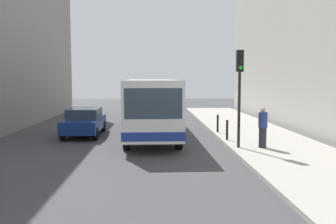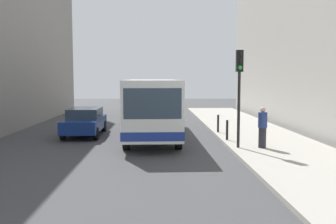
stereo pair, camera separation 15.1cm
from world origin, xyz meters
TOP-DOWN VIEW (x-y plane):
  - ground_plane at (0.00, 0.00)m, footprint 80.00×80.00m
  - sidewalk at (5.40, 0.00)m, footprint 4.40×40.00m
  - bus at (-0.17, 3.23)m, footprint 2.72×11.06m
  - car_beside_bus at (-3.79, 3.35)m, footprint 1.89×4.41m
  - car_behind_bus at (-0.84, 12.53)m, footprint 2.10×4.51m
  - traffic_light at (3.55, -1.25)m, footprint 0.28×0.33m
  - bollard_near at (3.45, 0.74)m, footprint 0.11×0.11m
  - bollard_mid at (3.45, 3.34)m, footprint 0.11×0.11m
  - pedestrian_near_signal at (4.56, -1.31)m, footprint 0.38×0.38m

SIDE VIEW (x-z plane):
  - ground_plane at x=0.00m, z-range 0.00..0.00m
  - sidewalk at x=5.40m, z-range 0.00..0.15m
  - bollard_near at x=3.45m, z-range 0.15..1.10m
  - bollard_mid at x=3.45m, z-range 0.15..1.10m
  - car_beside_bus at x=-3.79m, z-range 0.04..1.52m
  - car_behind_bus at x=-0.84m, z-range 0.04..1.52m
  - pedestrian_near_signal at x=4.56m, z-range 0.15..1.89m
  - bus at x=-0.17m, z-range 0.23..3.23m
  - traffic_light at x=3.55m, z-range 0.96..5.06m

